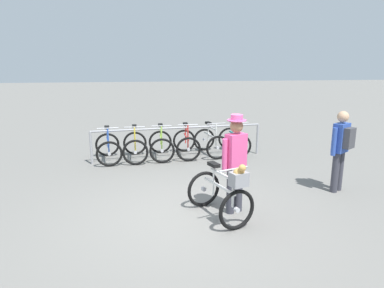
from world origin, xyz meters
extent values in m
plane|color=slate|center=(0.00, 0.00, 0.00)|extent=(80.00, 80.00, 0.00)
cylinder|color=#99999E|center=(-1.97, 3.34, 0.42)|extent=(0.06, 0.06, 0.85)
cylinder|color=#99999E|center=(2.56, 3.72, 0.42)|extent=(0.06, 0.06, 0.85)
cylinder|color=#99999E|center=(0.29, 3.53, 0.85)|extent=(4.54, 0.43, 0.05)
torus|color=black|center=(-1.64, 4.06, 0.33)|extent=(0.67, 0.18, 0.66)
cylinder|color=#B7B7BC|center=(-1.64, 4.06, 0.33)|extent=(0.09, 0.07, 0.08)
torus|color=black|center=(-1.50, 3.05, 0.33)|extent=(0.67, 0.18, 0.66)
cylinder|color=#B7B7BC|center=(-1.50, 3.05, 0.33)|extent=(0.09, 0.07, 0.08)
cube|color=#2D56B7|center=(-1.57, 3.55, 0.56)|extent=(0.16, 0.91, 0.04)
cube|color=#2D56B7|center=(-1.56, 3.50, 0.78)|extent=(0.12, 0.61, 0.04)
cylinder|color=#2D56B7|center=(-1.60, 3.74, 0.60)|extent=(0.03, 0.03, 0.55)
cube|color=black|center=(-1.60, 3.74, 0.88)|extent=(0.15, 0.25, 0.06)
cylinder|color=#2D56B7|center=(-1.52, 3.17, 0.65)|extent=(0.03, 0.03, 0.63)
cylinder|color=#B7B7BC|center=(-1.52, 3.17, 0.96)|extent=(0.52, 0.10, 0.03)
torus|color=black|center=(-0.89, 4.12, 0.33)|extent=(0.66, 0.11, 0.66)
cylinder|color=#B7B7BC|center=(-0.89, 4.12, 0.33)|extent=(0.08, 0.07, 0.08)
torus|color=black|center=(-0.86, 3.10, 0.33)|extent=(0.66, 0.11, 0.66)
cylinder|color=#B7B7BC|center=(-0.86, 3.10, 0.33)|extent=(0.08, 0.07, 0.08)
cube|color=yellow|center=(-0.87, 3.61, 0.56)|extent=(0.06, 0.92, 0.04)
cube|color=yellow|center=(-0.87, 3.56, 0.78)|extent=(0.05, 0.61, 0.04)
cylinder|color=yellow|center=(-0.88, 3.80, 0.60)|extent=(0.03, 0.03, 0.55)
cube|color=black|center=(-0.88, 3.80, 0.88)|extent=(0.13, 0.24, 0.06)
cylinder|color=yellow|center=(-0.86, 3.23, 0.65)|extent=(0.03, 0.03, 0.63)
cylinder|color=#B7B7BC|center=(-0.86, 3.23, 0.96)|extent=(0.52, 0.04, 0.03)
torus|color=black|center=(-0.17, 4.18, 0.33)|extent=(0.66, 0.08, 0.66)
cylinder|color=#B7B7BC|center=(-0.17, 4.18, 0.33)|extent=(0.08, 0.06, 0.08)
torus|color=black|center=(-0.18, 3.16, 0.33)|extent=(0.66, 0.08, 0.66)
cylinder|color=#B7B7BC|center=(-0.18, 3.16, 0.33)|extent=(0.08, 0.06, 0.08)
cube|color=#9ED14C|center=(-0.18, 3.67, 0.56)|extent=(0.05, 0.92, 0.04)
cube|color=#9ED14C|center=(-0.18, 3.62, 0.78)|extent=(0.04, 0.61, 0.04)
cylinder|color=#9ED14C|center=(-0.17, 3.85, 0.60)|extent=(0.03, 0.03, 0.55)
cube|color=black|center=(-0.17, 3.85, 0.88)|extent=(0.12, 0.24, 0.06)
cylinder|color=#9ED14C|center=(-0.18, 3.28, 0.65)|extent=(0.03, 0.03, 0.63)
cylinder|color=#B7B7BC|center=(-0.18, 3.28, 0.96)|extent=(0.52, 0.03, 0.03)
torus|color=black|center=(0.53, 4.24, 0.33)|extent=(0.66, 0.08, 0.66)
cylinder|color=#B7B7BC|center=(0.53, 4.24, 0.33)|extent=(0.08, 0.06, 0.08)
torus|color=black|center=(0.51, 3.22, 0.33)|extent=(0.66, 0.08, 0.66)
cylinder|color=#B7B7BC|center=(0.51, 3.22, 0.33)|extent=(0.08, 0.06, 0.08)
cube|color=red|center=(0.52, 3.73, 0.56)|extent=(0.05, 0.92, 0.04)
cube|color=red|center=(0.52, 3.68, 0.78)|extent=(0.05, 0.61, 0.04)
cylinder|color=red|center=(0.52, 3.91, 0.60)|extent=(0.03, 0.03, 0.55)
cube|color=black|center=(0.52, 3.91, 0.88)|extent=(0.12, 0.24, 0.06)
cylinder|color=red|center=(0.52, 3.34, 0.65)|extent=(0.03, 0.03, 0.63)
cylinder|color=#B7B7BC|center=(0.52, 3.34, 0.96)|extent=(0.52, 0.04, 0.03)
torus|color=black|center=(1.13, 4.29, 0.33)|extent=(0.66, 0.20, 0.66)
cylinder|color=#B7B7BC|center=(1.13, 4.29, 0.33)|extent=(0.09, 0.08, 0.08)
torus|color=black|center=(1.31, 3.29, 0.33)|extent=(0.66, 0.20, 0.66)
cylinder|color=#B7B7BC|center=(1.31, 3.29, 0.33)|extent=(0.09, 0.08, 0.08)
cube|color=silver|center=(1.22, 3.79, 0.56)|extent=(0.20, 0.91, 0.04)
cube|color=silver|center=(1.23, 3.74, 0.78)|extent=(0.15, 0.61, 0.04)
cylinder|color=silver|center=(1.19, 3.97, 0.60)|extent=(0.03, 0.03, 0.55)
cube|color=black|center=(1.19, 3.97, 0.88)|extent=(0.16, 0.26, 0.06)
cylinder|color=silver|center=(1.29, 3.41, 0.65)|extent=(0.03, 0.03, 0.63)
cylinder|color=#B7B7BC|center=(1.29, 3.41, 0.96)|extent=(0.52, 0.12, 0.03)
torus|color=black|center=(1.90, 4.36, 0.33)|extent=(0.66, 0.11, 0.66)
cylinder|color=#B7B7BC|center=(1.90, 4.36, 0.33)|extent=(0.08, 0.07, 0.08)
torus|color=black|center=(1.94, 3.34, 0.33)|extent=(0.66, 0.11, 0.66)
cylinder|color=#B7B7BC|center=(1.94, 3.34, 0.33)|extent=(0.08, 0.07, 0.08)
cube|color=teal|center=(1.92, 3.85, 0.56)|extent=(0.07, 0.92, 0.04)
cube|color=teal|center=(1.92, 3.80, 0.78)|extent=(0.06, 0.61, 0.04)
cylinder|color=teal|center=(1.91, 4.03, 0.60)|extent=(0.03, 0.03, 0.55)
cube|color=black|center=(1.91, 4.03, 0.88)|extent=(0.13, 0.24, 0.06)
cylinder|color=teal|center=(1.93, 3.46, 0.65)|extent=(0.03, 0.03, 0.63)
cylinder|color=#B7B7BC|center=(1.93, 3.46, 0.96)|extent=(0.52, 0.05, 0.03)
torus|color=black|center=(0.39, 0.32, 0.33)|extent=(0.64, 0.28, 0.66)
cylinder|color=#B7B7BC|center=(0.39, 0.32, 0.33)|extent=(0.10, 0.08, 0.08)
torus|color=black|center=(0.74, -0.64, 0.33)|extent=(0.64, 0.28, 0.66)
cylinder|color=#B7B7BC|center=(0.74, -0.64, 0.33)|extent=(0.10, 0.08, 0.08)
cube|color=silver|center=(0.56, -0.16, 0.56)|extent=(0.35, 0.88, 0.04)
cube|color=silver|center=(0.58, -0.20, 0.78)|extent=(0.24, 0.59, 0.04)
cylinder|color=silver|center=(0.50, 0.01, 0.60)|extent=(0.03, 0.03, 0.55)
cube|color=black|center=(0.50, 0.01, 0.88)|extent=(0.19, 0.27, 0.06)
cylinder|color=silver|center=(0.69, -0.52, 0.65)|extent=(0.03, 0.03, 0.63)
cylinder|color=#B7B7BC|center=(0.69, -0.52, 0.96)|extent=(0.50, 0.20, 0.03)
cube|color=gray|center=(0.74, -0.66, 0.84)|extent=(0.31, 0.28, 0.22)
ellipsoid|color=tan|center=(0.74, -0.66, 0.94)|extent=(0.22, 0.21, 0.16)
sphere|color=tan|center=(0.77, -0.73, 1.04)|extent=(0.11, 0.11, 0.11)
cylinder|color=#383842|center=(0.79, -0.03, 0.41)|extent=(0.14, 0.14, 0.82)
cylinder|color=#383842|center=(0.96, 0.05, 0.41)|extent=(0.14, 0.14, 0.82)
cube|color=#E54C8C|center=(0.87, 0.01, 1.11)|extent=(0.39, 0.32, 0.58)
cylinder|color=#E54C8C|center=(0.67, -0.07, 1.06)|extent=(0.09, 0.09, 0.55)
cylinder|color=#E54C8C|center=(1.07, 0.12, 1.06)|extent=(0.09, 0.09, 0.55)
sphere|color=#9E7051|center=(0.87, 0.01, 1.53)|extent=(0.22, 0.22, 0.22)
cylinder|color=#E05999|center=(0.87, 0.01, 1.63)|extent=(0.32, 0.32, 0.02)
cylinder|color=#E05999|center=(0.87, 0.01, 1.68)|extent=(0.20, 0.20, 0.09)
cylinder|color=#383842|center=(3.12, 0.63, 0.41)|extent=(0.14, 0.14, 0.82)
cylinder|color=#383842|center=(3.27, 0.72, 0.41)|extent=(0.14, 0.14, 0.82)
cube|color=#2D4CA5|center=(3.19, 0.68, 1.11)|extent=(0.39, 0.35, 0.58)
cylinder|color=#2D4CA5|center=(3.00, 0.57, 1.06)|extent=(0.09, 0.09, 0.55)
cylinder|color=#2D4CA5|center=(3.37, 0.81, 1.06)|extent=(0.09, 0.09, 0.55)
sphere|color=tan|center=(3.19, 0.68, 1.53)|extent=(0.22, 0.22, 0.22)
cube|color=#3F3F44|center=(3.28, 0.54, 1.13)|extent=(0.29, 0.26, 0.40)
camera|label=1|loc=(-0.69, -5.43, 2.58)|focal=32.21mm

